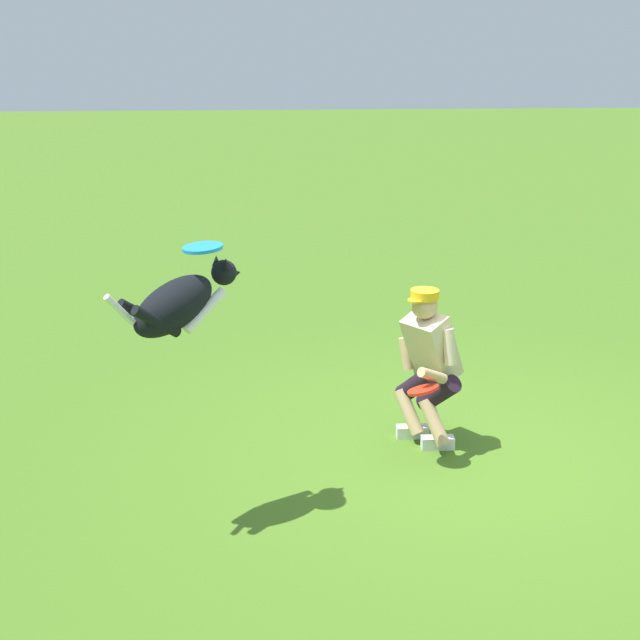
% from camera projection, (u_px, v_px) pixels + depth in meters
% --- Properties ---
extents(ground_plane, '(60.00, 60.00, 0.00)m').
position_uv_depth(ground_plane, '(463.00, 459.00, 7.36)').
color(ground_plane, '#436B1E').
extents(person, '(0.56, 0.71, 1.29)m').
position_uv_depth(person, '(428.00, 362.00, 7.43)').
color(person, silver).
rests_on(person, ground_plane).
extents(dog, '(0.85, 0.67, 0.51)m').
position_uv_depth(dog, '(179.00, 304.00, 6.06)').
color(dog, black).
extents(frisbee_flying, '(0.37, 0.37, 0.05)m').
position_uv_depth(frisbee_flying, '(203.00, 248.00, 6.06)').
color(frisbee_flying, '#1F8EE6').
extents(frisbee_held, '(0.29, 0.30, 0.12)m').
position_uv_depth(frisbee_held, '(423.00, 390.00, 7.10)').
color(frisbee_held, red).
rests_on(frisbee_held, person).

